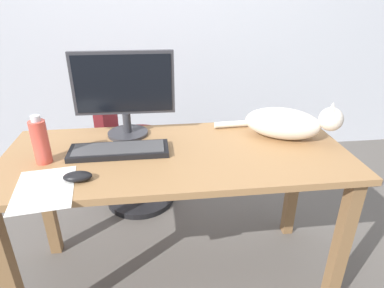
% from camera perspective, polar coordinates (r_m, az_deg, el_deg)
% --- Properties ---
extents(ground_plane, '(8.00, 8.00, 0.00)m').
position_cam_1_polar(ground_plane, '(1.96, -2.11, -21.53)').
color(ground_plane, '#59544F').
extents(back_wall, '(6.00, 0.04, 2.60)m').
position_cam_1_polar(back_wall, '(2.86, -5.45, 22.85)').
color(back_wall, silver).
rests_on(back_wall, ground_plane).
extents(desk, '(1.55, 0.66, 0.76)m').
position_cam_1_polar(desk, '(1.55, -2.50, -5.02)').
color(desk, '#9E7247').
rests_on(desk, ground_plane).
extents(office_chair, '(0.48, 0.48, 0.91)m').
position_cam_1_polar(office_chair, '(2.33, -10.67, -1.44)').
color(office_chair, black).
rests_on(office_chair, ground_plane).
extents(monitor, '(0.48, 0.20, 0.41)m').
position_cam_1_polar(monitor, '(1.62, -11.67, 8.94)').
color(monitor, '#333338').
rests_on(monitor, desk).
extents(keyboard, '(0.44, 0.15, 0.03)m').
position_cam_1_polar(keyboard, '(1.51, -12.50, -1.08)').
color(keyboard, black).
rests_on(keyboard, desk).
extents(cat, '(0.55, 0.33, 0.20)m').
position_cam_1_polar(cat, '(1.66, 16.17, 3.55)').
color(cat, silver).
rests_on(cat, desk).
extents(computer_mouse, '(0.11, 0.06, 0.04)m').
position_cam_1_polar(computer_mouse, '(1.34, -19.19, -5.33)').
color(computer_mouse, black).
rests_on(computer_mouse, desk).
extents(paper_sheet, '(0.25, 0.32, 0.00)m').
position_cam_1_polar(paper_sheet, '(1.35, -24.21, -7.05)').
color(paper_sheet, white).
rests_on(paper_sheet, desk).
extents(water_bottle, '(0.07, 0.07, 0.21)m').
position_cam_1_polar(water_bottle, '(1.50, -24.76, 0.43)').
color(water_bottle, '#D84C3D').
rests_on(water_bottle, desk).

